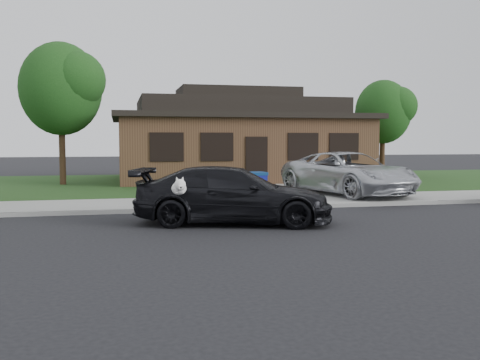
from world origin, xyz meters
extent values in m
plane|color=black|center=(0.00, 0.00, 0.00)|extent=(120.00, 120.00, 0.00)
cube|color=gray|center=(0.00, 5.00, 0.06)|extent=(60.00, 3.00, 0.12)
cube|color=gray|center=(0.00, 3.50, 0.06)|extent=(60.00, 0.12, 0.12)
cube|color=#193814|center=(0.00, 13.00, 0.07)|extent=(60.00, 13.00, 0.13)
cube|color=gray|center=(6.00, 10.00, 0.07)|extent=(4.50, 13.00, 0.14)
imported|color=black|center=(0.80, 1.02, 0.73)|extent=(5.36, 3.34, 1.45)
ellipsoid|color=white|center=(-0.68, 0.11, 1.01)|extent=(0.34, 0.40, 0.30)
sphere|color=white|center=(-0.68, -0.12, 1.11)|extent=(0.26, 0.26, 0.26)
cube|color=white|center=(-0.68, -0.25, 1.06)|extent=(0.09, 0.12, 0.08)
sphere|color=black|center=(-0.68, -0.31, 1.06)|extent=(0.04, 0.04, 0.04)
cone|color=white|center=(-0.75, -0.07, 1.24)|extent=(0.11, 0.11, 0.14)
cone|color=white|center=(-0.62, -0.07, 1.24)|extent=(0.11, 0.11, 0.14)
imported|color=silver|center=(6.18, 5.98, 0.92)|extent=(4.05, 6.10, 1.56)
cube|color=navy|center=(2.27, 4.39, 0.56)|extent=(0.64, 0.64, 0.88)
cube|color=navy|center=(2.27, 4.39, 1.05)|extent=(0.69, 0.69, 0.10)
cylinder|color=black|center=(2.08, 4.12, 0.19)|extent=(0.08, 0.14, 0.14)
cylinder|color=black|center=(2.47, 4.12, 0.19)|extent=(0.08, 0.14, 0.14)
cube|color=#422B1C|center=(4.00, 15.00, 1.63)|extent=(12.00, 8.00, 3.00)
cube|color=black|center=(4.00, 15.00, 3.25)|extent=(12.60, 8.60, 0.25)
cube|color=black|center=(4.00, 15.00, 3.78)|extent=(10.00, 6.50, 0.80)
cube|color=black|center=(4.00, 15.00, 4.48)|extent=(6.00, 3.50, 0.60)
cube|color=black|center=(4.00, 10.97, 1.23)|extent=(1.00, 0.06, 2.10)
cube|color=black|center=(0.00, 10.97, 1.83)|extent=(1.30, 0.05, 1.10)
cube|color=black|center=(2.20, 10.97, 1.83)|extent=(1.30, 0.05, 1.10)
cube|color=black|center=(6.20, 10.97, 1.83)|extent=(1.30, 0.05, 1.10)
cube|color=black|center=(8.20, 10.97, 1.83)|extent=(1.30, 0.05, 1.10)
cylinder|color=#332114|center=(-4.50, 13.00, 1.37)|extent=(0.28, 0.28, 2.48)
ellipsoid|color=#143811|center=(-4.50, 13.00, 4.41)|extent=(3.60, 3.60, 4.14)
sphere|color=#26591E|center=(-3.78, 12.46, 4.77)|extent=(2.52, 2.52, 2.52)
cylinder|color=#332114|center=(12.00, 14.50, 1.14)|extent=(0.28, 0.28, 2.03)
ellipsoid|color=#143811|center=(12.00, 14.50, 3.65)|extent=(3.00, 3.00, 3.45)
sphere|color=#26591E|center=(12.60, 14.05, 3.95)|extent=(2.10, 2.10, 2.10)
camera|label=1|loc=(-2.03, -12.20, 2.12)|focal=40.00mm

